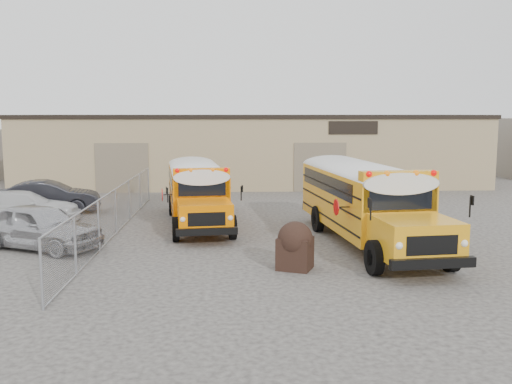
{
  "coord_description": "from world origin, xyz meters",
  "views": [
    {
      "loc": [
        -1.42,
        -19.5,
        4.72
      ],
      "look_at": [
        -0.43,
        3.27,
        1.6
      ],
      "focal_mm": 40.0,
      "sensor_mm": 36.0,
      "label": 1
    }
  ],
  "objects_px": {
    "car_silver": "(39,226)",
    "school_bus_right": "(320,178)",
    "school_bus_left": "(190,174)",
    "tarp_bundle": "(295,245)",
    "car_dark": "(49,197)",
    "car_white": "(24,207)"
  },
  "relations": [
    {
      "from": "school_bus_left",
      "to": "school_bus_right",
      "type": "height_order",
      "value": "school_bus_right"
    },
    {
      "from": "car_silver",
      "to": "school_bus_right",
      "type": "bearing_deg",
      "value": -33.15
    },
    {
      "from": "car_silver",
      "to": "car_white",
      "type": "bearing_deg",
      "value": 50.15
    },
    {
      "from": "car_white",
      "to": "tarp_bundle",
      "type": "bearing_deg",
      "value": -135.05
    },
    {
      "from": "tarp_bundle",
      "to": "car_white",
      "type": "relative_size",
      "value": 0.31
    },
    {
      "from": "tarp_bundle",
      "to": "car_silver",
      "type": "distance_m",
      "value": 9.23
    },
    {
      "from": "school_bus_left",
      "to": "car_silver",
      "type": "distance_m",
      "value": 11.3
    },
    {
      "from": "car_silver",
      "to": "tarp_bundle",
      "type": "bearing_deg",
      "value": -83.84
    },
    {
      "from": "school_bus_right",
      "to": "tarp_bundle",
      "type": "height_order",
      "value": "school_bus_right"
    },
    {
      "from": "tarp_bundle",
      "to": "car_silver",
      "type": "relative_size",
      "value": 0.32
    },
    {
      "from": "car_white",
      "to": "car_dark",
      "type": "xyz_separation_m",
      "value": [
        0.34,
        2.35,
        0.09
      ]
    },
    {
      "from": "tarp_bundle",
      "to": "car_dark",
      "type": "relative_size",
      "value": 0.31
    },
    {
      "from": "school_bus_left",
      "to": "tarp_bundle",
      "type": "relative_size",
      "value": 6.28
    },
    {
      "from": "school_bus_right",
      "to": "car_silver",
      "type": "bearing_deg",
      "value": -148.57
    },
    {
      "from": "school_bus_right",
      "to": "school_bus_left",
      "type": "bearing_deg",
      "value": 150.85
    },
    {
      "from": "car_silver",
      "to": "car_dark",
      "type": "distance_m",
      "value": 7.61
    },
    {
      "from": "school_bus_right",
      "to": "car_dark",
      "type": "xyz_separation_m",
      "value": [
        -12.96,
        0.63,
        -0.95
      ]
    },
    {
      "from": "school_bus_right",
      "to": "tarp_bundle",
      "type": "relative_size",
      "value": 7.05
    },
    {
      "from": "car_silver",
      "to": "car_dark",
      "type": "relative_size",
      "value": 0.99
    },
    {
      "from": "car_silver",
      "to": "car_dark",
      "type": "xyz_separation_m",
      "value": [
        -1.96,
        7.35,
        -0.02
      ]
    },
    {
      "from": "school_bus_right",
      "to": "car_silver",
      "type": "height_order",
      "value": "school_bus_right"
    },
    {
      "from": "school_bus_left",
      "to": "car_silver",
      "type": "xyz_separation_m",
      "value": [
        -4.57,
        -10.31,
        -0.74
      ]
    }
  ]
}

